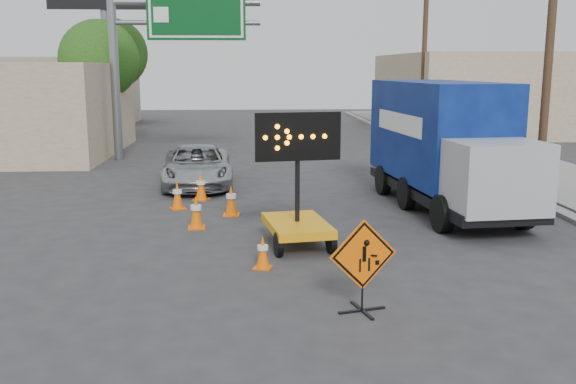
{
  "coord_description": "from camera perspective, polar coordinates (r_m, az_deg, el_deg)",
  "views": [
    {
      "loc": [
        -0.98,
        -9.14,
        3.83
      ],
      "look_at": [
        -0.26,
        3.07,
        1.44
      ],
      "focal_mm": 40.0,
      "sensor_mm": 36.0,
      "label": 1
    }
  ],
  "objects": [
    {
      "name": "cone_b",
      "position": [
        15.6,
        -8.17,
        -1.76
      ],
      "size": [
        0.44,
        0.44,
        0.81
      ],
      "rotation": [
        0.0,
        0.0,
        0.08
      ],
      "color": "#FF6405",
      "rests_on": "ground"
    },
    {
      "name": "cone_d",
      "position": [
        17.81,
        -9.81,
        -0.29
      ],
      "size": [
        0.51,
        0.51,
        0.76
      ],
      "rotation": [
        0.0,
        0.0,
        0.42
      ],
      "color": "#FF6405",
      "rests_on": "ground"
    },
    {
      "name": "utility_pole_near",
      "position": [
        21.16,
        22.28,
        12.56
      ],
      "size": [
        1.8,
        0.26,
        9.0
      ],
      "color": "#49311F",
      "rests_on": "ground"
    },
    {
      "name": "sidewalk_right",
      "position": [
        26.58,
        19.87,
        2.27
      ],
      "size": [
        4.0,
        60.0,
        0.15
      ],
      "primitive_type": "cube",
      "color": "gray",
      "rests_on": "ground"
    },
    {
      "name": "utility_pole_far",
      "position": [
        34.34,
        12.03,
        12.24
      ],
      "size": [
        1.8,
        0.26,
        9.0
      ],
      "color": "#49311F",
      "rests_on": "ground"
    },
    {
      "name": "ground",
      "position": [
        9.96,
        2.58,
        -11.6
      ],
      "size": [
        100.0,
        100.0,
        0.0
      ],
      "primitive_type": "plane",
      "color": "#2D2D30",
      "rests_on": "ground"
    },
    {
      "name": "cone_a",
      "position": [
        12.43,
        -2.26,
        -5.35
      ],
      "size": [
        0.42,
        0.42,
        0.65
      ],
      "rotation": [
        0.0,
        0.0,
        -0.32
      ],
      "color": "#FF6405",
      "rests_on": "ground"
    },
    {
      "name": "storefront_left_far",
      "position": [
        45.39,
        -21.63,
        8.23
      ],
      "size": [
        12.0,
        10.0,
        4.4
      ],
      "primitive_type": "cube",
      "color": "#A9988D",
      "rests_on": "ground"
    },
    {
      "name": "pickup_truck",
      "position": [
        21.13,
        -8.08,
        2.3
      ],
      "size": [
        2.49,
        4.85,
        1.31
      ],
      "primitive_type": "imported",
      "rotation": [
        0.0,
        0.0,
        0.07
      ],
      "color": "#AEB1B6",
      "rests_on": "ground"
    },
    {
      "name": "tree_left_near",
      "position": [
        31.92,
        -16.44,
        11.21
      ],
      "size": [
        3.71,
        3.71,
        6.03
      ],
      "color": "#49311F",
      "rests_on": "ground"
    },
    {
      "name": "arrow_board",
      "position": [
        13.87,
        0.83,
        -2.21
      ],
      "size": [
        1.83,
        2.21,
        2.9
      ],
      "rotation": [
        0.0,
        0.0,
        0.16
      ],
      "color": "orange",
      "rests_on": "ground"
    },
    {
      "name": "cone_c",
      "position": [
        16.84,
        -5.08,
        -0.73
      ],
      "size": [
        0.44,
        0.44,
        0.81
      ],
      "rotation": [
        0.0,
        0.0,
        -0.07
      ],
      "color": "#FF6405",
      "rests_on": "ground"
    },
    {
      "name": "cone_e",
      "position": [
        18.91,
        -7.75,
        0.52
      ],
      "size": [
        0.54,
        0.54,
        0.82
      ],
      "rotation": [
        0.0,
        0.0,
        -0.37
      ],
      "color": "#FF6405",
      "rests_on": "ground"
    },
    {
      "name": "box_truck",
      "position": [
        17.94,
        13.79,
        3.46
      ],
      "size": [
        2.83,
        7.42,
        3.44
      ],
      "rotation": [
        0.0,
        0.0,
        0.09
      ],
      "color": "black",
      "rests_on": "ground"
    },
    {
      "name": "curb_right",
      "position": [
        25.76,
        15.16,
        2.25
      ],
      "size": [
        0.4,
        60.0,
        0.12
      ],
      "primitive_type": "cube",
      "color": "gray",
      "rests_on": "ground"
    },
    {
      "name": "construction_sign",
      "position": [
        10.21,
        6.68,
        -6.31
      ],
      "size": [
        1.1,
        0.79,
        1.51
      ],
      "rotation": [
        0.0,
        0.0,
        0.26
      ],
      "color": "black",
      "rests_on": "ground"
    },
    {
      "name": "building_right_far",
      "position": [
        41.59,
        16.42,
        8.5
      ],
      "size": [
        10.0,
        14.0,
        4.6
      ],
      "primitive_type": "cube",
      "color": "#C9B491",
      "rests_on": "ground"
    },
    {
      "name": "highway_gantry",
      "position": [
        27.34,
        -10.96,
        13.46
      ],
      "size": [
        6.18,
        0.38,
        6.9
      ],
      "color": "slate",
      "rests_on": "ground"
    },
    {
      "name": "tree_left_far",
      "position": [
        39.96,
        -15.32,
        11.77
      ],
      "size": [
        4.1,
        4.1,
        6.66
      ],
      "color": "#49311F",
      "rests_on": "ground"
    }
  ]
}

